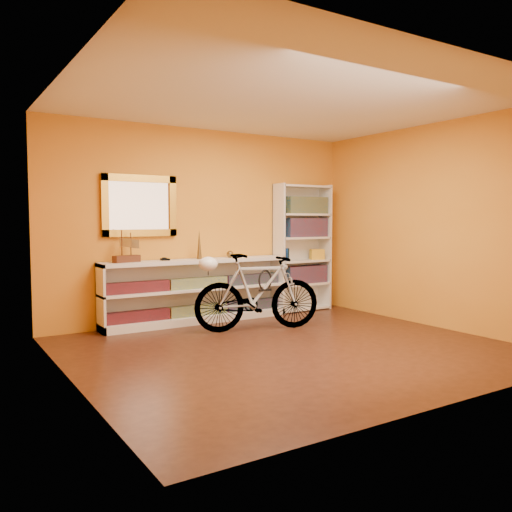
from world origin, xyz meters
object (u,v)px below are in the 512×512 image
console_unit (197,291)px  bicycle (258,292)px  bookcase (302,248)px  helmet (208,264)px

console_unit → bicycle: bicycle is taller
bookcase → helmet: size_ratio=8.11×
helmet → bookcase: bearing=20.0°
bookcase → helmet: 2.08m
bookcase → helmet: bookcase is taller
bicycle → bookcase: bearing=-42.0°
console_unit → bicycle: bearing=-63.7°
bookcase → bicycle: bearing=-147.1°
bookcase → bicycle: size_ratio=1.17×
console_unit → bicycle: (0.42, -0.85, 0.05)m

